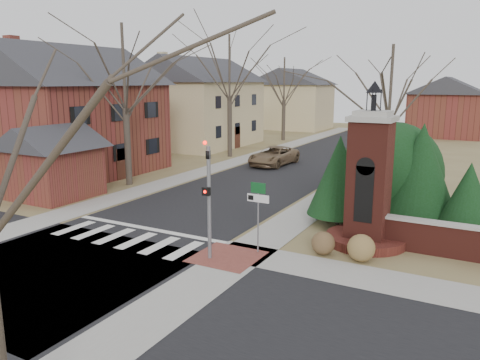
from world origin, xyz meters
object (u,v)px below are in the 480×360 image
Objects in this scene: sign_post at (258,203)px; traffic_signal_pole at (209,191)px; pickup_truck at (274,156)px; distant_car at (397,132)px; brick_gate_monument at (369,192)px.

traffic_signal_pole is at bearing -132.43° from sign_post.
sign_post is 0.53× the size of pickup_truck.
traffic_signal_pole reaches higher than sign_post.
traffic_signal_pole is at bearing 90.94° from distant_car.
pickup_truck reaches higher than distant_car.
distant_car is (-2.19, 41.07, -1.29)m from sign_post.
pickup_truck is at bearing 126.03° from brick_gate_monument.
sign_post is 19.41m from pickup_truck.
distant_car is at bearing 93.06° from sign_post.
brick_gate_monument is at bearing 41.42° from sign_post.
pickup_truck is (-7.42, 17.89, -1.23)m from sign_post.
sign_post is 0.42× the size of brick_gate_monument.
pickup_truck is at bearing 77.03° from distant_car.
sign_post is at bearing -64.33° from pickup_truck.
pickup_truck is at bearing 112.52° from sign_post.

